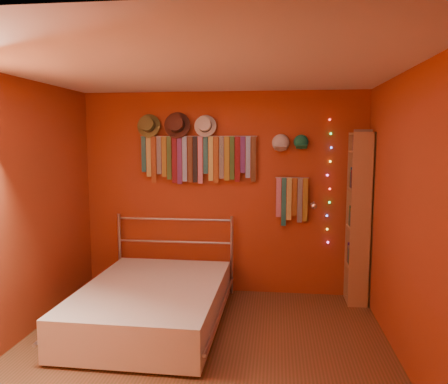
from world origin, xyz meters
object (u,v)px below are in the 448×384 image
at_px(bookshelf, 362,218).
at_px(bed, 152,303).
at_px(tie_rack, 198,157).
at_px(reading_lamp, 314,205).

distance_m(bookshelf, bed, 2.55).
bearing_deg(bookshelf, tie_rack, 175.48).
xyz_separation_m(reading_lamp, bed, (-1.69, -0.89, -0.93)).
bearing_deg(tie_rack, bed, -105.65).
bearing_deg(tie_rack, bookshelf, -4.52).
xyz_separation_m(tie_rack, bed, (-0.30, -1.06, -1.47)).
distance_m(reading_lamp, bookshelf, 0.58).
distance_m(reading_lamp, bed, 2.13).
relative_size(bookshelf, bed, 0.98).
bearing_deg(bookshelf, bed, -158.14).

